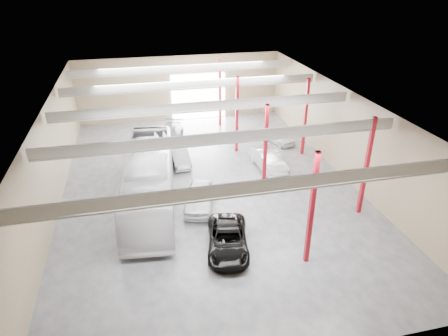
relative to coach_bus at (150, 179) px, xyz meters
name	(u,v)px	position (x,y,z in m)	size (l,w,h in m)	color
depot_shell	(208,124)	(4.65, 1.92, 3.08)	(22.12, 32.12, 7.06)	#414246
coach_bus	(150,179)	(0.00, 0.00, 0.00)	(3.19, 13.61, 3.79)	silver
black_sedan	(228,239)	(4.12, -6.52, -1.18)	(2.38, 5.16, 1.43)	black
car_row_a	(200,196)	(3.32, -1.32, -1.08)	(1.92, 4.76, 1.62)	silver
car_row_b	(180,157)	(2.85, 5.94, -1.22)	(1.42, 4.08, 1.35)	#AEAFB3
car_row_c	(169,134)	(2.52, 11.14, -1.14)	(2.11, 5.20, 1.51)	slate
car_right_near	(269,160)	(10.02, 3.26, -1.08)	(1.73, 4.97, 1.64)	#BBBAC0
car_right_far	(279,136)	(12.82, 8.46, -1.23)	(1.57, 3.91, 1.33)	silver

